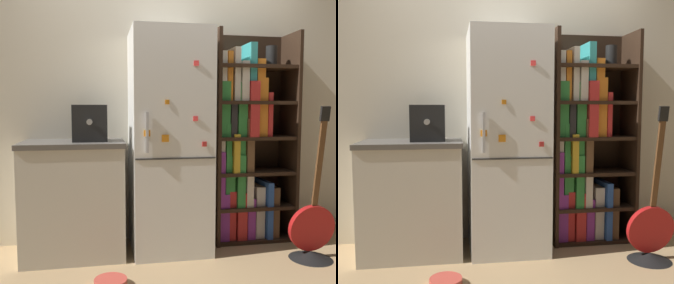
# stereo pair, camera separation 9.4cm
# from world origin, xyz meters

# --- Properties ---
(ground_plane) EXTENTS (16.00, 16.00, 0.00)m
(ground_plane) POSITION_xyz_m (0.00, 0.00, 0.00)
(ground_plane) COLOR tan
(wall_back) EXTENTS (8.00, 0.05, 2.60)m
(wall_back) POSITION_xyz_m (0.00, 0.47, 1.30)
(wall_back) COLOR beige
(wall_back) RESTS_ON ground_plane
(refrigerator) EXTENTS (0.63, 0.62, 1.82)m
(refrigerator) POSITION_xyz_m (-0.00, 0.15, 0.91)
(refrigerator) COLOR white
(refrigerator) RESTS_ON ground_plane
(bookshelf) EXTENTS (0.75, 0.38, 1.86)m
(bookshelf) POSITION_xyz_m (0.71, 0.28, 0.84)
(bookshelf) COLOR black
(bookshelf) RESTS_ON ground_plane
(kitchen_counter) EXTENTS (0.81, 0.59, 0.93)m
(kitchen_counter) POSITION_xyz_m (-0.78, 0.16, 0.46)
(kitchen_counter) COLOR beige
(kitchen_counter) RESTS_ON ground_plane
(espresso_machine) EXTENTS (0.27, 0.35, 0.29)m
(espresso_machine) POSITION_xyz_m (-0.64, 0.17, 1.07)
(espresso_machine) COLOR black
(espresso_machine) RESTS_ON kitchen_counter
(guitar) EXTENTS (0.38, 0.34, 1.20)m
(guitar) POSITION_xyz_m (1.06, -0.28, 0.17)
(guitar) COLOR black
(guitar) RESTS_ON ground_plane
(pet_bowl) EXTENTS (0.22, 0.22, 0.05)m
(pet_bowl) POSITION_xyz_m (-0.51, -0.47, 0.03)
(pet_bowl) COLOR #D84C3F
(pet_bowl) RESTS_ON ground_plane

